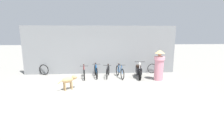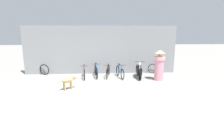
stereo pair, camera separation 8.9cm
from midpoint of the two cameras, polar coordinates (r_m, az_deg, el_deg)
The scene contains 11 objects.
ground_plane at distance 8.49m, azimuth -3.27°, elevation -6.07°, with size 60.00×60.00×0.00m, color gray.
shop_wall_back at distance 11.37m, azimuth -3.47°, elevation 6.53°, with size 9.76×0.20×3.07m.
bicycle_0 at distance 10.50m, azimuth -8.81°, elevation -0.76°, with size 0.46×1.66×0.80m.
bicycle_1 at distance 10.62m, azimuth -4.96°, elevation -0.39°, with size 0.46×1.61×0.85m.
bicycle_2 at distance 10.53m, azimuth -1.08°, elevation -0.54°, with size 0.46×1.61×0.79m.
bicycle_3 at distance 10.48m, azimuth 2.87°, elevation -0.60°, with size 0.46×1.61×0.82m.
motorcycle at distance 10.55m, azimuth 8.99°, elevation -0.32°, with size 0.58×1.75×1.02m.
stray_dog at distance 8.48m, azimuth -13.58°, elevation -3.12°, with size 0.85×0.68×0.67m.
person_in_robes at distance 10.11m, azimuth 15.42°, elevation 1.68°, with size 0.80×0.80×1.72m.
spare_tire_left at distance 11.86m, azimuth -21.01°, elevation 0.12°, with size 0.65×0.27×0.68m.
spare_tire_right at distance 11.82m, azimuth 13.29°, elevation 0.46°, with size 0.63×0.04×0.63m.
Camera 2 is at (0.03, -8.06, 2.67)m, focal length 28.00 mm.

